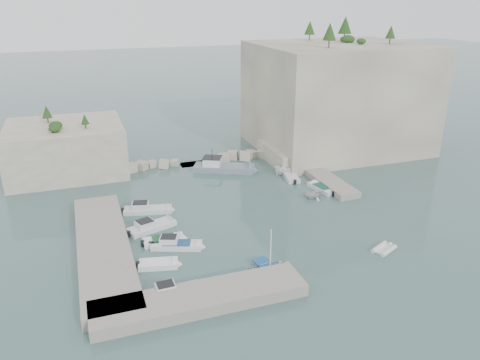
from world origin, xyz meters
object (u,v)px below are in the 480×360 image
object	(u,v)px
motorboat_b	(152,229)
motorboat_d	(177,248)
tender_east_a	(313,198)
tender_east_c	(290,178)
tender_east_d	(289,174)
motorboat_c	(164,243)
work_boat	(224,171)
motorboat_f	(174,295)
inflatable_dinghy	(384,251)
motorboat_a	(148,212)
motorboat_e	(159,267)
tender_east_b	(322,190)
rowboat	(270,272)

from	to	relation	value
motorboat_b	motorboat_d	bearing A→B (deg)	-89.89
tender_east_a	tender_east_c	world-z (taller)	tender_east_a
motorboat_b	tender_east_a	world-z (taller)	tender_east_a
tender_east_a	motorboat_d	bearing A→B (deg)	107.25
motorboat_b	tender_east_d	world-z (taller)	tender_east_d
motorboat_c	work_boat	bearing A→B (deg)	55.68
motorboat_f	motorboat_c	bearing A→B (deg)	82.19
motorboat_b	tender_east_c	size ratio (longest dim) A/B	1.15
inflatable_dinghy	tender_east_a	distance (m)	14.38
motorboat_b	tender_east_a	distance (m)	20.97
motorboat_a	motorboat_f	xyz separation A→B (m)	(-0.54, -17.48, 0.00)
motorboat_c	motorboat_e	size ratio (longest dim) A/B	1.15
tender_east_a	tender_east_b	world-z (taller)	tender_east_a
motorboat_a	work_boat	xyz separation A→B (m)	(12.86, 10.46, 0.00)
motorboat_d	tender_east_d	size ratio (longest dim) A/B	1.21
rowboat	motorboat_b	bearing A→B (deg)	23.31
motorboat_e	tender_east_d	bearing A→B (deg)	52.41
motorboat_b	tender_east_b	xyz separation A→B (m)	(23.17, 3.69, 0.00)
motorboat_c	tender_east_d	xyz separation A→B (m)	(20.97, 14.27, 0.00)
tender_east_b	tender_east_d	size ratio (longest dim) A/B	1.04
tender_east_c	work_boat	bearing A→B (deg)	64.33
motorboat_c	tender_east_a	bearing A→B (deg)	14.43
rowboat	tender_east_c	bearing A→B (deg)	-42.09
tender_east_c	motorboat_e	bearing A→B (deg)	138.71
tender_east_b	motorboat_c	bearing A→B (deg)	97.04
inflatable_dinghy	motorboat_a	bearing A→B (deg)	115.39
motorboat_f	tender_east_b	world-z (taller)	motorboat_f
motorboat_d	motorboat_f	size ratio (longest dim) A/B	1.09
motorboat_c	motorboat_f	world-z (taller)	motorboat_f
rowboat	tender_east_c	world-z (taller)	rowboat
motorboat_c	rowboat	xyz separation A→B (m)	(8.27, -8.93, 0.00)
motorboat_a	inflatable_dinghy	bearing A→B (deg)	-25.94
motorboat_c	tender_east_a	xyz separation A→B (m)	(20.21, 5.32, 0.00)
motorboat_c	motorboat_d	distance (m)	1.83
inflatable_dinghy	motorboat_f	bearing A→B (deg)	155.45
motorboat_b	rowboat	bearing A→B (deg)	-73.17
tender_east_c	work_boat	distance (m)	9.94
motorboat_f	tender_east_d	world-z (taller)	tender_east_d
motorboat_d	tender_east_c	bearing A→B (deg)	56.52
tender_east_b	tender_east_c	bearing A→B (deg)	9.72
motorboat_e	tender_east_b	size ratio (longest dim) A/B	0.84
tender_east_a	tender_east_c	size ratio (longest dim) A/B	0.55
motorboat_b	work_boat	world-z (taller)	work_boat
inflatable_dinghy	tender_east_b	distance (m)	16.29
motorboat_b	work_boat	size ratio (longest dim) A/B	0.61
motorboat_e	tender_east_c	xyz separation A→B (m)	(21.85, 17.05, 0.00)
rowboat	tender_east_c	distance (m)	24.75
motorboat_f	tender_east_d	size ratio (longest dim) A/B	1.12
motorboat_f	tender_east_c	world-z (taller)	motorboat_f
motorboat_f	rowboat	size ratio (longest dim) A/B	1.15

